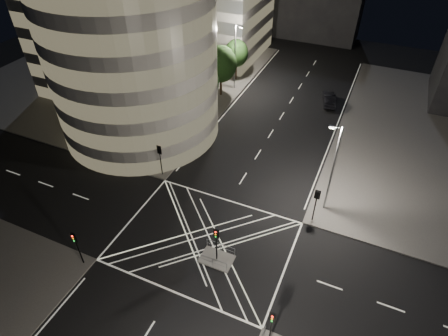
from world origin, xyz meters
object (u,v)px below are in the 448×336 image
at_px(central_island, 217,259).
at_px(traffic_signal_nr, 272,322).
at_px(traffic_signal_nl, 76,243).
at_px(sedan, 329,99).
at_px(street_lamp_left_far, 235,55).
at_px(traffic_signal_fr, 316,200).
at_px(street_lamp_right_far, 333,167).
at_px(street_lamp_left_near, 176,111).
at_px(traffic_signal_fl, 160,155).
at_px(traffic_signal_island, 216,239).

distance_m(central_island, traffic_signal_nr, 9.08).
distance_m(traffic_signal_nl, sedan, 40.65).
bearing_deg(central_island, street_lamp_left_far, 109.95).
bearing_deg(traffic_signal_nl, traffic_signal_fr, 37.69).
distance_m(central_island, street_lamp_left_far, 33.95).
distance_m(street_lamp_left_far, street_lamp_right_far, 28.23).
bearing_deg(traffic_signal_nl, street_lamp_left_near, 91.94).
distance_m(traffic_signal_fl, sedan, 28.32).
bearing_deg(traffic_signal_nr, traffic_signal_nl, 180.00).
distance_m(traffic_signal_nl, street_lamp_right_far, 24.27).
height_order(traffic_signal_fl, traffic_signal_fr, same).
relative_size(traffic_signal_fr, street_lamp_left_near, 0.40).
height_order(traffic_signal_nl, street_lamp_left_far, street_lamp_left_far).
height_order(street_lamp_right_far, sedan, street_lamp_right_far).
distance_m(traffic_signal_fr, traffic_signal_island, 10.73).
bearing_deg(traffic_signal_fl, traffic_signal_fr, 0.00).
distance_m(central_island, traffic_signal_fr, 11.10).
bearing_deg(traffic_signal_island, street_lamp_right_far, 54.70).
distance_m(traffic_signal_fr, street_lamp_left_far, 29.63).
bearing_deg(traffic_signal_nr, traffic_signal_island, 142.07).
relative_size(traffic_signal_nl, traffic_signal_fr, 1.00).
distance_m(traffic_signal_island, street_lamp_right_far, 13.13).
bearing_deg(traffic_signal_fr, central_island, -129.33).
bearing_deg(traffic_signal_island, sedan, 84.23).
height_order(traffic_signal_island, street_lamp_right_far, street_lamp_right_far).
bearing_deg(street_lamp_right_far, central_island, -125.30).
distance_m(central_island, traffic_signal_fl, 13.91).
relative_size(traffic_signal_fl, traffic_signal_island, 1.00).
relative_size(traffic_signal_fr, street_lamp_right_far, 0.40).
bearing_deg(traffic_signal_fl, traffic_signal_nl, -90.00).
xyz_separation_m(street_lamp_left_near, street_lamp_right_far, (18.87, -3.00, 0.00)).
bearing_deg(street_lamp_left_near, traffic_signal_nr, -45.87).
bearing_deg(street_lamp_left_far, traffic_signal_nr, -63.64).
xyz_separation_m(central_island, traffic_signal_island, (0.00, 0.00, 2.84)).
height_order(traffic_signal_nr, street_lamp_left_far, street_lamp_left_far).
bearing_deg(traffic_signal_fr, street_lamp_left_far, 128.17).
distance_m(traffic_signal_nr, street_lamp_left_far, 41.15).
distance_m(street_lamp_left_near, sedan, 24.72).
relative_size(traffic_signal_fl, traffic_signal_fr, 1.00).
xyz_separation_m(traffic_signal_fl, traffic_signal_nl, (0.00, -13.60, 0.00)).
distance_m(traffic_signal_fl, traffic_signal_nr, 22.24).
bearing_deg(sedan, street_lamp_right_far, 85.16).
xyz_separation_m(traffic_signal_nl, sedan, (14.11, 38.06, -2.13)).
xyz_separation_m(traffic_signal_island, street_lamp_left_near, (-11.44, 13.50, 2.63)).
bearing_deg(central_island, sedan, 84.23).
height_order(street_lamp_left_near, street_lamp_right_far, same).
bearing_deg(street_lamp_left_near, traffic_signal_fr, -15.92).
height_order(traffic_signal_nl, traffic_signal_island, same).
xyz_separation_m(traffic_signal_nr, street_lamp_left_near, (-18.24, 18.80, 2.63)).
bearing_deg(traffic_signal_fl, traffic_signal_nr, -37.69).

